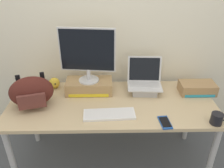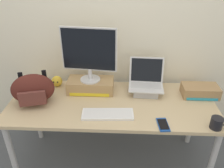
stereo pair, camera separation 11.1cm
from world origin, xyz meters
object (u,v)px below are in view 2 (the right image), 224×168
open_laptop (146,86)px  plush_toy (57,81)px  desktop_monitor (89,53)px  messenger_backpack (33,89)px  cell_phone (163,125)px  coffee_mug (217,123)px  toner_box_cyan (200,91)px  toner_box_yellow (91,85)px  external_keyboard (108,114)px

open_laptop → plush_toy: 0.86m
desktop_monitor → open_laptop: bearing=5.7°
open_laptop → messenger_backpack: open_laptop is taller
open_laptop → cell_phone: size_ratio=2.00×
messenger_backpack → cell_phone: size_ratio=2.44×
coffee_mug → toner_box_cyan: bearing=89.6°
coffee_mug → open_laptop: bearing=134.8°
messenger_backpack → toner_box_cyan: (1.46, 0.18, -0.08)m
toner_box_yellow → coffee_mug: toner_box_yellow is taller
open_laptop → plush_toy: bearing=177.6°
external_keyboard → cell_phone: size_ratio=2.59×
coffee_mug → desktop_monitor: bearing=153.8°
desktop_monitor → messenger_backpack: desktop_monitor is taller
cell_phone → plush_toy: 1.10m
desktop_monitor → external_keyboard: size_ratio=1.17×
toner_box_yellow → plush_toy: 0.35m
messenger_backpack → toner_box_cyan: messenger_backpack is taller
desktop_monitor → plush_toy: size_ratio=4.75×
desktop_monitor → coffee_mug: bearing=-20.2°
desktop_monitor → external_keyboard: desktop_monitor is taller
desktop_monitor → open_laptop: (0.51, -0.00, -0.32)m
desktop_monitor → toner_box_yellow: bearing=87.8°
messenger_backpack → plush_toy: messenger_backpack is taller
messenger_backpack → plush_toy: (0.12, 0.30, -0.08)m
desktop_monitor → plush_toy: (-0.34, 0.08, -0.33)m
coffee_mug → plush_toy: plush_toy is taller
external_keyboard → messenger_backpack: messenger_backpack is taller
toner_box_cyan → cell_phone: bearing=-131.6°
toner_box_yellow → open_laptop: size_ratio=1.31×
toner_box_cyan → plush_toy: bearing=175.0°
toner_box_yellow → open_laptop: (0.51, -0.00, 0.01)m
toner_box_cyan → external_keyboard: bearing=-157.6°
cell_phone → open_laptop: bearing=96.2°
desktop_monitor → messenger_backpack: bearing=-148.4°
plush_toy → toner_box_cyan: plush_toy is taller
messenger_backpack → plush_toy: bearing=53.6°
toner_box_yellow → desktop_monitor: bearing=-98.2°
open_laptop → messenger_backpack: size_ratio=0.82×
plush_toy → toner_box_yellow: bearing=-13.0°
toner_box_yellow → plush_toy: bearing=167.0°
cell_phone → plush_toy: size_ratio=1.56×
desktop_monitor → plush_toy: 0.48m
toner_box_yellow → messenger_backpack: size_ratio=1.07×
coffee_mug → plush_toy: size_ratio=1.28×
messenger_backpack → open_laptop: bearing=-2.2°
external_keyboard → coffee_mug: bearing=-10.9°
plush_toy → desktop_monitor: bearing=-13.1°
messenger_backpack → coffee_mug: messenger_backpack is taller
toner_box_yellow → toner_box_cyan: (1.00, -0.04, -0.01)m
messenger_backpack → plush_toy: 0.33m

